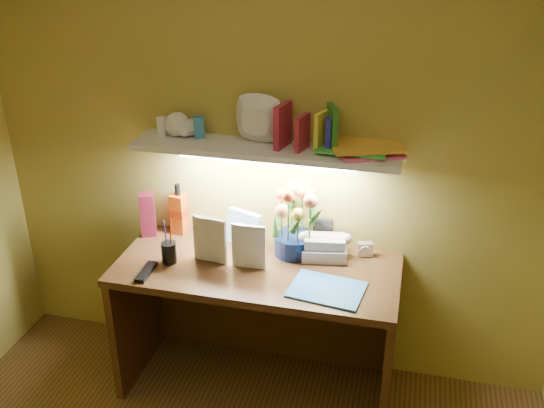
# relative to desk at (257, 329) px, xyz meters

# --- Properties ---
(desk) EXTENTS (1.40, 0.60, 0.75)m
(desk) POSITION_rel_desk_xyz_m (0.00, 0.00, 0.00)
(desk) COLOR #3B1910
(desk) RESTS_ON ground
(flower_bouquet) EXTENTS (0.25, 0.25, 0.36)m
(flower_bouquet) POSITION_rel_desk_xyz_m (0.15, 0.18, 0.56)
(flower_bouquet) COLOR #071539
(flower_bouquet) RESTS_ON desk
(telephone) EXTENTS (0.25, 0.20, 0.13)m
(telephone) POSITION_rel_desk_xyz_m (0.31, 0.18, 0.44)
(telephone) COLOR beige
(telephone) RESTS_ON desk
(desk_clock) EXTENTS (0.08, 0.06, 0.08)m
(desk_clock) POSITION_rel_desk_xyz_m (0.51, 0.23, 0.41)
(desk_clock) COLOR silver
(desk_clock) RESTS_ON desk
(whisky_bottle) EXTENTS (0.09, 0.09, 0.28)m
(whisky_bottle) POSITION_rel_desk_xyz_m (-0.50, 0.25, 0.52)
(whisky_bottle) COLOR #BB4810
(whisky_bottle) RESTS_ON desk
(whisky_box) EXTENTS (0.10, 0.10, 0.24)m
(whisky_box) POSITION_rel_desk_xyz_m (-0.65, 0.19, 0.50)
(whisky_box) COLOR maroon
(whisky_box) RESTS_ON desk
(pen_cup) EXTENTS (0.09, 0.09, 0.18)m
(pen_cup) POSITION_rel_desk_xyz_m (-0.43, -0.06, 0.47)
(pen_cup) COLOR black
(pen_cup) RESTS_ON desk
(art_card) EXTENTS (0.19, 0.10, 0.19)m
(art_card) POSITION_rel_desk_xyz_m (-0.12, 0.19, 0.47)
(art_card) COLOR white
(art_card) RESTS_ON desk
(tv_remote) EXTENTS (0.05, 0.18, 0.02)m
(tv_remote) POSITION_rel_desk_xyz_m (-0.50, -0.19, 0.38)
(tv_remote) COLOR black
(tv_remote) RESTS_ON desk
(blue_folder) EXTENTS (0.36, 0.29, 0.01)m
(blue_folder) POSITION_rel_desk_xyz_m (0.37, -0.12, 0.38)
(blue_folder) COLOR #357CC2
(blue_folder) RESTS_ON desk
(desk_book_a) EXTENTS (0.18, 0.06, 0.24)m
(desk_book_a) POSITION_rel_desk_xyz_m (-0.33, 0.01, 0.50)
(desk_book_a) COLOR beige
(desk_book_a) RESTS_ON desk
(desk_book_b) EXTENTS (0.17, 0.02, 0.23)m
(desk_book_b) POSITION_rel_desk_xyz_m (-0.12, -0.01, 0.49)
(desk_book_b) COLOR white
(desk_book_b) RESTS_ON desk
(wall_shelf) EXTENTS (1.32, 0.35, 0.24)m
(wall_shelf) POSITION_rel_desk_xyz_m (0.03, 0.19, 0.96)
(wall_shelf) COLOR white
(wall_shelf) RESTS_ON ground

